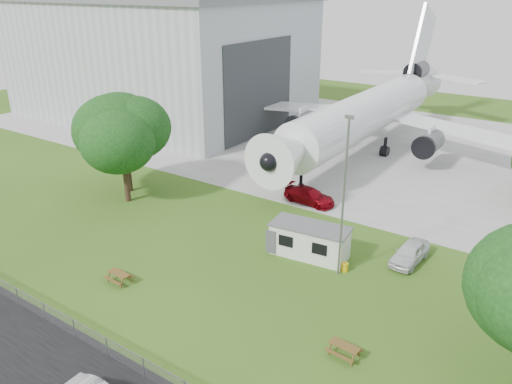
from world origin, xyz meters
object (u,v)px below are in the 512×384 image
Objects in this scene: hangar at (162,56)px; picnic_east at (344,356)px; airliner at (370,110)px; picnic_west at (120,282)px; site_cabin at (310,241)px.

hangar is 63.62m from picnic_east.
airliner is 26.52× the size of picnic_west.
picnic_west is at bearing -93.61° from airliner.
hangar is 23.89× the size of picnic_east.
hangar is at bearing 133.38° from picnic_west.
airliner is 6.93× the size of site_cabin.
airliner is 26.52× the size of picnic_east.
site_cabin is 11.81m from picnic_east.
hangar is at bearing 147.76° from picnic_east.
hangar is 0.90× the size of airliner.
airliner is (35.97, -0.14, -4.14)m from hangar.
picnic_east is (50.35, -37.73, -9.41)m from hangar.
site_cabin is 14.79m from picnic_west.
site_cabin is 3.82× the size of picnic_east.
site_cabin is at bearing 133.17° from picnic_east.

